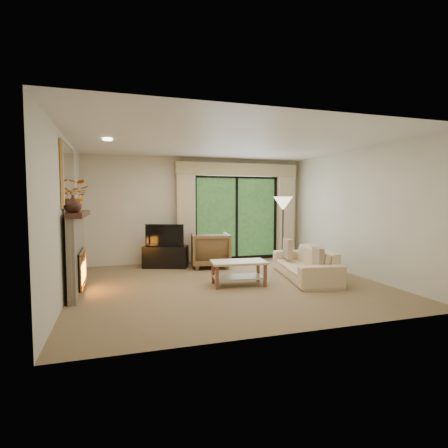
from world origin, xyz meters
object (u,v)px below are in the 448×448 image
object	(u,v)px
media_console	(166,257)
armchair	(210,250)
sofa	(305,263)
coffee_table	(239,273)

from	to	relation	value
media_console	armchair	xyz separation A→B (m)	(1.00, -0.27, 0.15)
sofa	media_console	bearing A→B (deg)	-115.92
sofa	coffee_table	world-z (taller)	sofa
armchair	sofa	bearing A→B (deg)	141.32
armchair	sofa	size ratio (longest dim) A/B	0.43
media_console	armchair	size ratio (longest dim) A/B	1.13
armchair	coffee_table	distance (m)	1.83
media_console	sofa	world-z (taller)	sofa
media_console	sofa	bearing A→B (deg)	-16.92
coffee_table	media_console	bearing A→B (deg)	123.12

